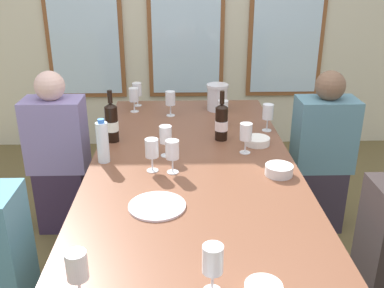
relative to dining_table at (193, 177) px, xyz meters
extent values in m
plane|color=brown|center=(0.00, 0.00, -0.68)|extent=(12.00, 12.00, 0.00)
cube|color=brown|center=(0.00, 0.00, 0.04)|extent=(1.09, 2.38, 0.04)
cube|color=brown|center=(-0.45, 1.09, -0.33)|extent=(0.07, 0.07, 0.70)
cube|color=brown|center=(0.45, 1.09, -0.33)|extent=(0.07, 0.07, 0.70)
cylinder|color=white|center=(-0.17, -0.41, 0.07)|extent=(0.25, 0.25, 0.01)
cylinder|color=silver|center=(0.20, 0.95, 0.15)|extent=(0.14, 0.14, 0.17)
cylinder|color=silver|center=(0.20, 0.95, 0.24)|extent=(0.16, 0.16, 0.02)
cylinder|color=black|center=(0.18, 0.37, 0.16)|extent=(0.08, 0.07, 0.20)
cone|color=black|center=(0.18, 0.37, 0.28)|extent=(0.08, 0.07, 0.02)
cylinder|color=black|center=(0.18, 0.37, 0.33)|extent=(0.03, 0.03, 0.08)
cylinder|color=silver|center=(0.18, 0.37, 0.15)|extent=(0.08, 0.08, 0.06)
cylinder|color=black|center=(-0.47, 0.36, 0.17)|extent=(0.07, 0.07, 0.21)
cone|color=black|center=(-0.47, 0.36, 0.29)|extent=(0.07, 0.07, 0.02)
cylinder|color=black|center=(-0.47, 0.36, 0.34)|extent=(0.03, 0.03, 0.08)
cylinder|color=white|center=(-0.47, 0.36, 0.16)|extent=(0.08, 0.08, 0.06)
cylinder|color=white|center=(0.43, -0.12, 0.09)|extent=(0.14, 0.14, 0.05)
cylinder|color=white|center=(0.38, 0.29, 0.08)|extent=(0.15, 0.15, 0.04)
cylinder|color=white|center=(-0.47, 0.07, 0.17)|extent=(0.06, 0.06, 0.22)
cylinder|color=blue|center=(-0.47, 0.07, 0.29)|extent=(0.04, 0.04, 0.02)
cylinder|color=white|center=(0.03, -0.95, 0.10)|extent=(0.01, 0.01, 0.07)
cylinder|color=white|center=(0.03, -0.95, 0.19)|extent=(0.07, 0.07, 0.09)
cylinder|color=maroon|center=(0.03, -0.95, 0.16)|extent=(0.06, 0.06, 0.03)
cylinder|color=white|center=(-0.13, 0.83, 0.07)|extent=(0.06, 0.06, 0.00)
cylinder|color=white|center=(-0.13, 0.83, 0.10)|extent=(0.01, 0.01, 0.07)
cylinder|color=white|center=(-0.13, 0.83, 0.19)|extent=(0.07, 0.07, 0.09)
cylinder|color=#590C19|center=(-0.13, 0.83, 0.16)|extent=(0.06, 0.06, 0.04)
cylinder|color=white|center=(0.30, 0.17, 0.07)|extent=(0.06, 0.06, 0.00)
cylinder|color=white|center=(0.30, 0.17, 0.10)|extent=(0.01, 0.01, 0.07)
cylinder|color=white|center=(0.30, 0.17, 0.19)|extent=(0.07, 0.07, 0.09)
cylinder|color=white|center=(-0.14, 0.14, 0.07)|extent=(0.06, 0.06, 0.00)
cylinder|color=white|center=(-0.14, 0.14, 0.10)|extent=(0.01, 0.01, 0.07)
cylinder|color=white|center=(-0.14, 0.14, 0.19)|extent=(0.07, 0.07, 0.09)
cylinder|color=beige|center=(-0.14, 0.14, 0.16)|extent=(0.06, 0.06, 0.03)
cylinder|color=white|center=(0.48, 0.51, 0.07)|extent=(0.06, 0.06, 0.00)
cylinder|color=white|center=(0.48, 0.51, 0.10)|extent=(0.01, 0.01, 0.07)
cylinder|color=white|center=(0.48, 0.51, 0.19)|extent=(0.07, 0.07, 0.09)
cylinder|color=#590C19|center=(0.48, 0.51, 0.16)|extent=(0.06, 0.06, 0.03)
cylinder|color=white|center=(-0.38, 1.07, 0.07)|extent=(0.06, 0.06, 0.00)
cylinder|color=white|center=(-0.38, 1.07, 0.10)|extent=(0.01, 0.01, 0.07)
cylinder|color=white|center=(-0.38, 1.07, 0.19)|extent=(0.07, 0.07, 0.09)
cylinder|color=#590C19|center=(-0.38, 1.07, 0.16)|extent=(0.06, 0.06, 0.03)
cylinder|color=white|center=(-0.39, -0.97, 0.10)|extent=(0.01, 0.01, 0.07)
cylinder|color=white|center=(-0.39, -0.97, 0.19)|extent=(0.07, 0.07, 0.09)
cylinder|color=beige|center=(-0.39, -0.97, 0.16)|extent=(0.06, 0.06, 0.02)
cylinder|color=white|center=(-0.21, -0.05, 0.07)|extent=(0.06, 0.06, 0.00)
cylinder|color=white|center=(-0.21, -0.05, 0.10)|extent=(0.01, 0.01, 0.07)
cylinder|color=white|center=(-0.21, -0.05, 0.19)|extent=(0.07, 0.07, 0.09)
cylinder|color=white|center=(0.21, 0.60, 0.07)|extent=(0.06, 0.06, 0.00)
cylinder|color=white|center=(0.21, 0.60, 0.10)|extent=(0.01, 0.01, 0.07)
cylinder|color=white|center=(0.21, 0.60, 0.19)|extent=(0.07, 0.07, 0.09)
cylinder|color=beige|center=(0.21, 0.60, 0.16)|extent=(0.06, 0.06, 0.04)
cylinder|color=white|center=(-0.11, -0.07, 0.07)|extent=(0.06, 0.06, 0.00)
cylinder|color=white|center=(-0.11, -0.07, 0.10)|extent=(0.01, 0.01, 0.07)
cylinder|color=white|center=(-0.11, -0.07, 0.19)|extent=(0.07, 0.07, 0.09)
cylinder|color=maroon|center=(-0.11, -0.07, 0.16)|extent=(0.06, 0.06, 0.03)
cylinder|color=white|center=(-0.39, 0.92, 0.07)|extent=(0.06, 0.06, 0.00)
cylinder|color=white|center=(-0.39, 0.92, 0.10)|extent=(0.01, 0.01, 0.07)
cylinder|color=white|center=(-0.39, 0.92, 0.19)|extent=(0.07, 0.07, 0.09)
cube|color=#362840|center=(-0.88, 0.61, -0.45)|extent=(0.32, 0.24, 0.45)
cube|color=#8679B0|center=(-0.88, 0.61, 0.01)|extent=(0.38, 0.24, 0.48)
sphere|color=beige|center=(-0.88, 0.61, 0.34)|extent=(0.19, 0.19, 0.19)
cube|color=#332B38|center=(0.88, 0.56, -0.45)|extent=(0.32, 0.24, 0.45)
cube|color=slate|center=(0.88, 0.56, 0.01)|extent=(0.38, 0.24, 0.48)
sphere|color=brown|center=(0.88, 0.56, 0.34)|extent=(0.19, 0.19, 0.19)
camera|label=1|loc=(-0.07, -2.07, 1.04)|focal=40.92mm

